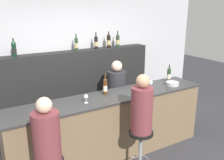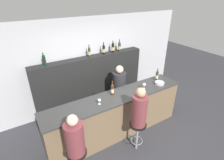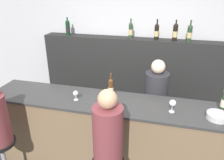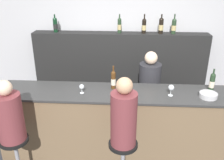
{
  "view_description": "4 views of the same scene",
  "coord_description": "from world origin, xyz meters",
  "px_view_note": "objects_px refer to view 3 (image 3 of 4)",
  "views": [
    {
      "loc": [
        -1.9,
        -2.92,
        2.45
      ],
      "look_at": [
        0.05,
        0.37,
        1.31
      ],
      "focal_mm": 40.0,
      "sensor_mm": 36.0,
      "label": 1
    },
    {
      "loc": [
        -1.83,
        -2.46,
        3.18
      ],
      "look_at": [
        -0.07,
        0.39,
        1.46
      ],
      "focal_mm": 28.0,
      "sensor_mm": 36.0,
      "label": 2
    },
    {
      "loc": [
        0.58,
        -2.08,
        2.44
      ],
      "look_at": [
        -0.02,
        0.34,
        1.36
      ],
      "focal_mm": 35.0,
      "sensor_mm": 36.0,
      "label": 3
    },
    {
      "loc": [
        0.13,
        -2.82,
        2.61
      ],
      "look_at": [
        -0.07,
        0.36,
        1.22
      ],
      "focal_mm": 40.0,
      "sensor_mm": 36.0,
      "label": 4
    }
  ],
  "objects_px": {
    "wine_bottle_backbar_1": "(131,30)",
    "bar_stool_left": "(2,152)",
    "guest_seated_right": "(108,133)",
    "wine_glass_0": "(76,94)",
    "wine_bottle_counter_1": "(224,100)",
    "wine_bottle_backbar_2": "(157,32)",
    "wine_bottle_backbar_3": "(175,32)",
    "wine_bottle_backbar_0": "(68,27)",
    "wine_glass_1": "(173,103)",
    "bartender": "(155,108)",
    "wine_bottle_backbar_4": "(190,33)",
    "wine_bottle_counter_0": "(111,88)",
    "metal_bowl": "(217,116)"
  },
  "relations": [
    {
      "from": "bar_stool_left",
      "to": "guest_seated_right",
      "type": "relative_size",
      "value": 0.82
    },
    {
      "from": "bartender",
      "to": "wine_bottle_backbar_1",
      "type": "bearing_deg",
      "value": 128.76
    },
    {
      "from": "wine_glass_1",
      "to": "wine_bottle_counter_1",
      "type": "bearing_deg",
      "value": 16.67
    },
    {
      "from": "wine_bottle_backbar_0",
      "to": "metal_bowl",
      "type": "relative_size",
      "value": 1.34
    },
    {
      "from": "wine_bottle_counter_1",
      "to": "wine_glass_1",
      "type": "relative_size",
      "value": 2.09
    },
    {
      "from": "wine_bottle_backbar_0",
      "to": "wine_glass_0",
      "type": "bearing_deg",
      "value": -63.49
    },
    {
      "from": "wine_bottle_counter_1",
      "to": "metal_bowl",
      "type": "bearing_deg",
      "value": -115.12
    },
    {
      "from": "wine_bottle_backbar_0",
      "to": "wine_bottle_backbar_2",
      "type": "distance_m",
      "value": 1.59
    },
    {
      "from": "wine_bottle_backbar_3",
      "to": "metal_bowl",
      "type": "distance_m",
      "value": 1.64
    },
    {
      "from": "wine_bottle_backbar_1",
      "to": "bar_stool_left",
      "type": "relative_size",
      "value": 0.47
    },
    {
      "from": "wine_bottle_backbar_0",
      "to": "wine_glass_0",
      "type": "relative_size",
      "value": 2.43
    },
    {
      "from": "guest_seated_right",
      "to": "wine_glass_0",
      "type": "bearing_deg",
      "value": 135.03
    },
    {
      "from": "wine_bottle_backbar_0",
      "to": "bar_stool_left",
      "type": "distance_m",
      "value": 2.31
    },
    {
      "from": "wine_bottle_backbar_0",
      "to": "wine_glass_0",
      "type": "xyz_separation_m",
      "value": [
        0.7,
        -1.4,
        -0.57
      ]
    },
    {
      "from": "wine_bottle_backbar_1",
      "to": "wine_glass_1",
      "type": "distance_m",
      "value": 1.68
    },
    {
      "from": "bar_stool_left",
      "to": "wine_glass_0",
      "type": "bearing_deg",
      "value": 37.19
    },
    {
      "from": "wine_bottle_backbar_0",
      "to": "wine_bottle_backbar_1",
      "type": "xyz_separation_m",
      "value": [
        1.16,
        0.0,
        0.0
      ]
    },
    {
      "from": "wine_bottle_backbar_0",
      "to": "wine_bottle_backbar_3",
      "type": "relative_size",
      "value": 0.94
    },
    {
      "from": "wine_bottle_counter_1",
      "to": "wine_glass_0",
      "type": "relative_size",
      "value": 2.54
    },
    {
      "from": "wine_bottle_backbar_2",
      "to": "wine_bottle_backbar_3",
      "type": "xyz_separation_m",
      "value": [
        0.3,
        0.0,
        0.01
      ]
    },
    {
      "from": "wine_bottle_counter_1",
      "to": "wine_glass_1",
      "type": "distance_m",
      "value": 0.61
    },
    {
      "from": "wine_bottle_backbar_1",
      "to": "wine_glass_0",
      "type": "relative_size",
      "value": 2.55
    },
    {
      "from": "guest_seated_right",
      "to": "bartender",
      "type": "relative_size",
      "value": 0.59
    },
    {
      "from": "metal_bowl",
      "to": "wine_bottle_counter_0",
      "type": "bearing_deg",
      "value": 171.2
    },
    {
      "from": "wine_glass_0",
      "to": "bar_stool_left",
      "type": "relative_size",
      "value": 0.18
    },
    {
      "from": "wine_bottle_counter_1",
      "to": "wine_bottle_backbar_0",
      "type": "relative_size",
      "value": 1.04
    },
    {
      "from": "wine_bottle_backbar_3",
      "to": "guest_seated_right",
      "type": "bearing_deg",
      "value": -107.08
    },
    {
      "from": "wine_glass_1",
      "to": "bar_stool_left",
      "type": "xyz_separation_m",
      "value": [
        -1.98,
        -0.58,
        -0.64
      ]
    },
    {
      "from": "wine_bottle_backbar_3",
      "to": "wine_glass_0",
      "type": "height_order",
      "value": "wine_bottle_backbar_3"
    },
    {
      "from": "metal_bowl",
      "to": "guest_seated_right",
      "type": "relative_size",
      "value": 0.27
    },
    {
      "from": "bar_stool_left",
      "to": "wine_bottle_backbar_4",
      "type": "bearing_deg",
      "value": 42.16
    },
    {
      "from": "wine_bottle_counter_0",
      "to": "bartender",
      "type": "bearing_deg",
      "value": 44.83
    },
    {
      "from": "wine_bottle_backbar_1",
      "to": "bar_stool_left",
      "type": "height_order",
      "value": "wine_bottle_backbar_1"
    },
    {
      "from": "wine_bottle_backbar_2",
      "to": "bartender",
      "type": "xyz_separation_m",
      "value": [
        0.09,
        -0.66,
        -1.07
      ]
    },
    {
      "from": "wine_bottle_counter_0",
      "to": "wine_bottle_backbar_4",
      "type": "bearing_deg",
      "value": 50.86
    },
    {
      "from": "wine_bottle_backbar_4",
      "to": "bar_stool_left",
      "type": "height_order",
      "value": "wine_bottle_backbar_4"
    },
    {
      "from": "wine_bottle_counter_1",
      "to": "guest_seated_right",
      "type": "relative_size",
      "value": 0.38
    },
    {
      "from": "wine_bottle_backbar_3",
      "to": "bartender",
      "type": "distance_m",
      "value": 1.28
    },
    {
      "from": "wine_glass_1",
      "to": "bartender",
      "type": "distance_m",
      "value": 0.93
    },
    {
      "from": "wine_bottle_backbar_2",
      "to": "bartender",
      "type": "height_order",
      "value": "wine_bottle_backbar_2"
    },
    {
      "from": "wine_bottle_backbar_2",
      "to": "wine_bottle_backbar_1",
      "type": "bearing_deg",
      "value": 180.0
    },
    {
      "from": "wine_bottle_counter_0",
      "to": "wine_bottle_backbar_0",
      "type": "distance_m",
      "value": 1.74
    },
    {
      "from": "wine_glass_0",
      "to": "wine_bottle_backbar_1",
      "type": "bearing_deg",
      "value": 71.7
    },
    {
      "from": "wine_bottle_backbar_4",
      "to": "wine_glass_0",
      "type": "distance_m",
      "value": 2.07
    },
    {
      "from": "wine_glass_1",
      "to": "wine_bottle_backbar_2",
      "type": "bearing_deg",
      "value": 102.54
    },
    {
      "from": "guest_seated_right",
      "to": "bar_stool_left",
      "type": "bearing_deg",
      "value": -180.0
    },
    {
      "from": "wine_bottle_backbar_0",
      "to": "wine_bottle_backbar_3",
      "type": "xyz_separation_m",
      "value": [
        1.89,
        0.0,
        0.01
      ]
    },
    {
      "from": "wine_bottle_backbar_1",
      "to": "wine_bottle_backbar_4",
      "type": "bearing_deg",
      "value": 0.0
    },
    {
      "from": "wine_bottle_backbar_0",
      "to": "wine_glass_1",
      "type": "distance_m",
      "value": 2.42
    },
    {
      "from": "bar_stool_left",
      "to": "wine_bottle_backbar_2",
      "type": "bearing_deg",
      "value": 49.93
    }
  ]
}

